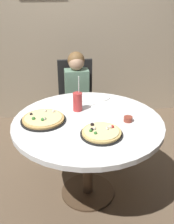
{
  "coord_description": "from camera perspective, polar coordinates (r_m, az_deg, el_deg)",
  "views": [
    {
      "loc": [
        -0.25,
        -1.85,
        1.74
      ],
      "look_at": [
        0.0,
        0.05,
        0.8
      ],
      "focal_mm": 42.47,
      "sensor_mm": 36.0,
      "label": 1
    }
  ],
  "objects": [
    {
      "name": "ground_plane",
      "position": [
        2.55,
        0.16,
        -16.88
      ],
      "size": [
        8.0,
        8.0,
        0.0
      ],
      "primitive_type": "plane",
      "color": "brown"
    },
    {
      "name": "wall_with_window",
      "position": [
        3.57,
        -3.81,
        21.46
      ],
      "size": [
        5.2,
        0.14,
        2.9
      ],
      "color": "tan",
      "rests_on": "ground_plane"
    },
    {
      "name": "dining_table",
      "position": [
        2.16,
        0.18,
        -4.13
      ],
      "size": [
        1.2,
        1.2,
        0.75
      ],
      "color": "white",
      "rests_on": "ground_plane"
    },
    {
      "name": "chair_wooden",
      "position": [
        3.12,
        -2.38,
        3.32
      ],
      "size": [
        0.4,
        0.4,
        0.95
      ],
      "color": "black",
      "rests_on": "ground_plane"
    },
    {
      "name": "diner_child",
      "position": [
        2.97,
        -2.0,
        1.15
      ],
      "size": [
        0.26,
        0.41,
        1.08
      ],
      "color": "#3F4766",
      "rests_on": "ground_plane"
    },
    {
      "name": "pizza_veggie",
      "position": [
        1.91,
        3.12,
        -4.47
      ],
      "size": [
        0.31,
        0.31,
        0.05
      ],
      "color": "black",
      "rests_on": "dining_table"
    },
    {
      "name": "pizza_cheese",
      "position": [
        2.12,
        -9.39,
        -1.53
      ],
      "size": [
        0.36,
        0.36,
        0.05
      ],
      "color": "black",
      "rests_on": "dining_table"
    },
    {
      "name": "soda_cup",
      "position": [
        2.24,
        -2.04,
        2.24
      ],
      "size": [
        0.08,
        0.08,
        0.31
      ],
      "color": "#B73333",
      "rests_on": "dining_table"
    },
    {
      "name": "sauce_bowl",
      "position": [
        2.11,
        8.83,
        -1.51
      ],
      "size": [
        0.07,
        0.07,
        0.04
      ],
      "primitive_type": "cylinder",
      "color": "brown",
      "rests_on": "dining_table"
    },
    {
      "name": "plate_small",
      "position": [
        2.52,
        2.83,
        3.14
      ],
      "size": [
        0.18,
        0.18,
        0.01
      ],
      "primitive_type": "cylinder",
      "color": "white",
      "rests_on": "dining_table"
    }
  ]
}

